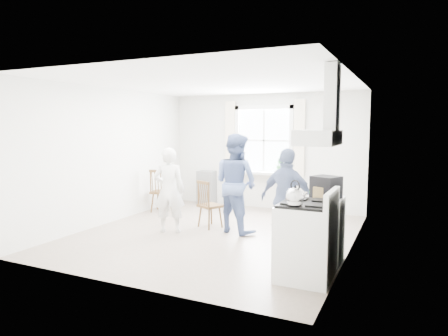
% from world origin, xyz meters
% --- Properties ---
extents(room_shell, '(4.62, 5.12, 2.64)m').
position_xyz_m(room_shell, '(0.00, 0.00, 1.30)').
color(room_shell, gray).
rests_on(room_shell, ground).
extents(window_assembly, '(1.88, 0.24, 1.70)m').
position_xyz_m(window_assembly, '(0.00, 2.45, 1.46)').
color(window_assembly, white).
rests_on(window_assembly, room_shell).
extents(range_hood, '(0.45, 0.76, 0.94)m').
position_xyz_m(range_hood, '(2.07, -1.35, 1.90)').
color(range_hood, white).
rests_on(range_hood, room_shell).
extents(shelf_unit, '(0.40, 0.30, 0.80)m').
position_xyz_m(shelf_unit, '(-1.40, 2.33, 0.40)').
color(shelf_unit, slate).
rests_on(shelf_unit, ground).
extents(gas_stove, '(0.68, 0.76, 1.12)m').
position_xyz_m(gas_stove, '(1.91, -1.35, 0.48)').
color(gas_stove, white).
rests_on(gas_stove, ground).
extents(kettle, '(0.22, 0.22, 0.31)m').
position_xyz_m(kettle, '(1.82, -1.60, 1.05)').
color(kettle, silver).
rests_on(kettle, gas_stove).
extents(low_cabinet, '(0.50, 0.55, 0.90)m').
position_xyz_m(low_cabinet, '(1.98, -0.65, 0.45)').
color(low_cabinet, white).
rests_on(low_cabinet, ground).
extents(stereo_stack, '(0.43, 0.41, 0.30)m').
position_xyz_m(stereo_stack, '(2.00, -0.68, 1.05)').
color(stereo_stack, black).
rests_on(stereo_stack, low_cabinet).
extents(cardboard_box, '(0.26, 0.19, 0.16)m').
position_xyz_m(cardboard_box, '(1.99, -0.75, 0.98)').
color(cardboard_box, olive).
rests_on(cardboard_box, low_cabinet).
extents(windsor_chair_a, '(0.47, 0.46, 0.95)m').
position_xyz_m(windsor_chair_a, '(-1.88, 1.04, 0.58)').
color(windsor_chair_a, '#472F16').
rests_on(windsor_chair_a, ground).
extents(windsor_chair_b, '(0.50, 0.49, 0.89)m').
position_xyz_m(windsor_chair_b, '(-0.34, 0.28, 0.54)').
color(windsor_chair_b, '#472F16').
rests_on(windsor_chair_b, ground).
extents(person_left, '(0.71, 0.71, 1.51)m').
position_xyz_m(person_left, '(-0.79, -0.25, 0.75)').
color(person_left, white).
rests_on(person_left, ground).
extents(person_mid, '(1.08, 1.08, 1.75)m').
position_xyz_m(person_mid, '(0.25, 0.29, 0.87)').
color(person_mid, '#4F6293').
rests_on(person_mid, ground).
extents(person_right, '(1.10, 1.10, 1.55)m').
position_xyz_m(person_right, '(1.37, -0.36, 0.77)').
color(person_right, navy).
rests_on(person_right, ground).
extents(potted_plant, '(0.20, 0.20, 0.34)m').
position_xyz_m(potted_plant, '(0.42, 2.36, 1.02)').
color(potted_plant, '#2E6934').
rests_on(potted_plant, window_assembly).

